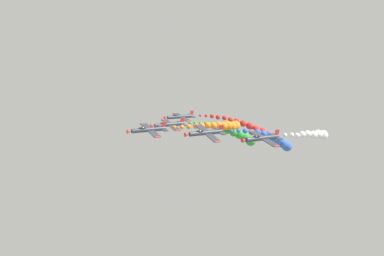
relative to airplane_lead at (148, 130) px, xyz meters
name	(u,v)px	position (x,y,z in m)	size (l,w,h in m)	color
airplane_lead	(148,130)	(0.00, 0.00, 0.00)	(9.37, 10.35, 3.13)	#333842
smoke_trail_lead	(224,126)	(5.32, -26.53, -1.66)	(10.22, 27.17, 4.58)	orange
airplane_left_inner	(205,133)	(-11.13, -10.03, 0.03)	(9.20, 10.35, 3.44)	#333842
smoke_trail_left_inner	(276,140)	(-8.14, -34.65, -4.52)	(6.62, 24.77, 8.84)	blue
airplane_right_inner	(169,124)	(9.70, -10.52, -0.67)	(9.41, 10.35, 3.05)	#333842
smoke_trail_right_inner	(236,134)	(7.11, -32.06, -4.87)	(6.08, 21.28, 8.43)	green
airplane_left_outer	(262,138)	(-21.40, -18.78, -0.44)	(9.39, 10.35, 3.10)	#333842
smoke_trail_left_outer	(314,135)	(-21.10, -35.49, -1.10)	(2.45, 14.80, 2.88)	white
airplane_right_outer	(180,117)	(20.10, -19.59, -0.14)	(9.49, 10.35, 2.80)	#333842
smoke_trail_right_outer	(257,130)	(16.10, -47.23, -6.12)	(8.22, 28.82, 11.23)	red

